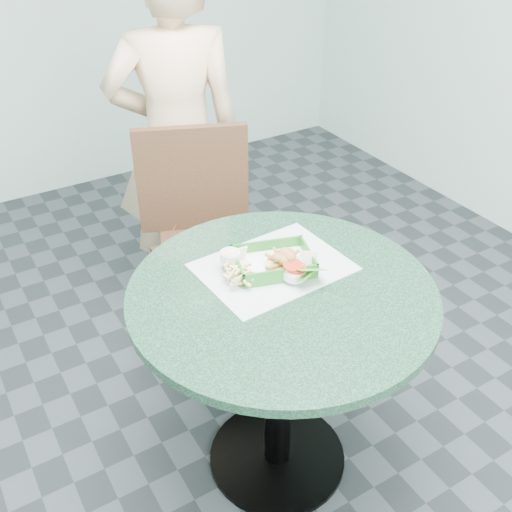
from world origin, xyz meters
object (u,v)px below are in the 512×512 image
diner_person (177,131)px  sauce_ramekin (232,269)px  cafe_table (281,338)px  food_basket (273,269)px  dining_chair (207,226)px  crab_sandwich (286,263)px

diner_person → sauce_ramekin: bearing=90.6°
diner_person → sauce_ramekin: size_ratio=27.72×
cafe_table → food_basket: food_basket is taller
diner_person → sauce_ramekin: (-0.26, -0.95, -0.05)m
cafe_table → food_basket: 0.22m
dining_chair → sauce_ramekin: bearing=-87.9°
diner_person → food_basket: (-0.13, -0.97, -0.08)m
cafe_table → sauce_ramekin: size_ratio=14.92×
diner_person → dining_chair: bearing=101.9°
diner_person → crab_sandwich: diner_person is taller
dining_chair → crab_sandwich: bearing=-74.7°
dining_chair → sauce_ramekin: size_ratio=15.19×
dining_chair → crab_sandwich: (-0.08, -0.71, 0.27)m
diner_person → food_basket: 0.98m
cafe_table → food_basket: bearing=71.1°
diner_person → food_basket: diner_person is taller
food_basket → diner_person: bearing=82.4°
crab_sandwich → sauce_ramekin: bearing=159.9°
diner_person → sauce_ramekin: 0.98m
dining_chair → diner_person: size_ratio=0.55×
diner_person → sauce_ramekin: diner_person is taller
diner_person → crab_sandwich: 1.01m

